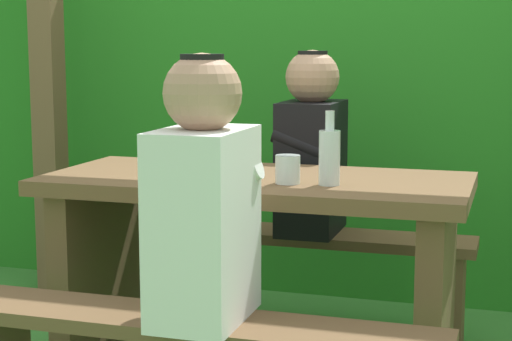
{
  "coord_description": "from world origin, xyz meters",
  "views": [
    {
      "loc": [
        0.82,
        -2.65,
        1.18
      ],
      "look_at": [
        0.0,
        0.0,
        0.76
      ],
      "focal_mm": 59.37,
      "sensor_mm": 36.0,
      "label": 1
    }
  ],
  "objects_px": {
    "person_white_shirt": "(204,199)",
    "drinking_glass": "(288,169)",
    "bottle_left": "(329,156)",
    "picnic_table": "(256,246)",
    "bottle_right": "(219,147)",
    "bench_far": "(298,260)",
    "person_black_coat": "(311,149)"
  },
  "relations": [
    {
      "from": "bottle_right",
      "to": "person_black_coat",
      "type": "bearing_deg",
      "value": 73.48
    },
    {
      "from": "drinking_glass",
      "to": "bench_far",
      "type": "bearing_deg",
      "value": 101.5
    },
    {
      "from": "drinking_glass",
      "to": "bottle_right",
      "type": "bearing_deg",
      "value": 160.72
    },
    {
      "from": "bottle_right",
      "to": "bench_far",
      "type": "bearing_deg",
      "value": 78.32
    },
    {
      "from": "picnic_table",
      "to": "bottle_left",
      "type": "relative_size",
      "value": 6.03
    },
    {
      "from": "person_white_shirt",
      "to": "bottle_left",
      "type": "height_order",
      "value": "person_white_shirt"
    },
    {
      "from": "drinking_glass",
      "to": "picnic_table",
      "type": "bearing_deg",
      "value": 141.69
    },
    {
      "from": "drinking_glass",
      "to": "bottle_left",
      "type": "relative_size",
      "value": 0.39
    },
    {
      "from": "person_white_shirt",
      "to": "person_black_coat",
      "type": "height_order",
      "value": "same"
    },
    {
      "from": "picnic_table",
      "to": "bench_far",
      "type": "xyz_separation_m",
      "value": [
        0.0,
        0.57,
        -0.19
      ]
    },
    {
      "from": "picnic_table",
      "to": "drinking_glass",
      "type": "bearing_deg",
      "value": -38.31
    },
    {
      "from": "bottle_right",
      "to": "bottle_left",
      "type": "bearing_deg",
      "value": -11.43
    },
    {
      "from": "picnic_table",
      "to": "bottle_right",
      "type": "height_order",
      "value": "bottle_right"
    },
    {
      "from": "person_white_shirt",
      "to": "bottle_left",
      "type": "relative_size",
      "value": 3.1
    },
    {
      "from": "person_black_coat",
      "to": "bottle_right",
      "type": "height_order",
      "value": "person_black_coat"
    },
    {
      "from": "person_black_coat",
      "to": "bottle_left",
      "type": "bearing_deg",
      "value": -71.93
    },
    {
      "from": "picnic_table",
      "to": "person_black_coat",
      "type": "bearing_deg",
      "value": 84.76
    },
    {
      "from": "person_black_coat",
      "to": "bench_far",
      "type": "bearing_deg",
      "value": 176.36
    },
    {
      "from": "person_white_shirt",
      "to": "drinking_glass",
      "type": "bearing_deg",
      "value": 76.76
    },
    {
      "from": "drinking_glass",
      "to": "bottle_right",
      "type": "xyz_separation_m",
      "value": [
        -0.26,
        0.09,
        0.05
      ]
    },
    {
      "from": "picnic_table",
      "to": "drinking_glass",
      "type": "height_order",
      "value": "drinking_glass"
    },
    {
      "from": "person_black_coat",
      "to": "picnic_table",
      "type": "bearing_deg",
      "value": -95.24
    },
    {
      "from": "bench_far",
      "to": "bottle_right",
      "type": "relative_size",
      "value": 5.86
    },
    {
      "from": "bench_far",
      "to": "drinking_glass",
      "type": "xyz_separation_m",
      "value": [
        0.14,
        -0.68,
        0.47
      ]
    },
    {
      "from": "person_white_shirt",
      "to": "bottle_left",
      "type": "xyz_separation_m",
      "value": [
        0.24,
        0.47,
        0.07
      ]
    },
    {
      "from": "picnic_table",
      "to": "bench_far",
      "type": "height_order",
      "value": "picnic_table"
    },
    {
      "from": "drinking_glass",
      "to": "bottle_left",
      "type": "bearing_deg",
      "value": 5.26
    },
    {
      "from": "picnic_table",
      "to": "bottle_right",
      "type": "relative_size",
      "value": 5.86
    },
    {
      "from": "bench_far",
      "to": "person_white_shirt",
      "type": "height_order",
      "value": "person_white_shirt"
    },
    {
      "from": "bench_far",
      "to": "person_black_coat",
      "type": "distance_m",
      "value": 0.46
    },
    {
      "from": "person_white_shirt",
      "to": "bottle_right",
      "type": "bearing_deg",
      "value": 105.49
    },
    {
      "from": "person_black_coat",
      "to": "drinking_glass",
      "type": "distance_m",
      "value": 0.68
    }
  ]
}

